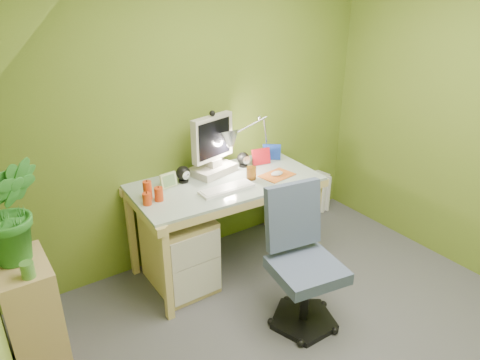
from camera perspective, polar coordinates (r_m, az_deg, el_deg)
wall_back at (r=3.45m, az=-5.67°, el=8.74°), size 3.20×0.01×2.40m
slope_ceiling at (r=1.47m, az=-10.76°, el=13.33°), size 1.10×3.20×1.10m
desk at (r=3.48m, az=-1.79°, el=-5.74°), size 1.43×0.77×0.75m
monitor at (r=3.36m, az=-3.58°, el=4.58°), size 0.38×0.28×0.47m
speaker_left at (r=3.29m, az=-7.36°, el=0.76°), size 0.13×0.13×0.13m
speaker_right at (r=3.55m, az=0.41°, el=2.67°), size 0.12×0.12×0.12m
keyboard at (r=3.16m, az=-1.74°, el=-1.15°), size 0.41×0.13×0.02m
mousepad at (r=3.41m, az=4.79°, el=0.62°), size 0.28×0.22×0.01m
mouse at (r=3.40m, az=4.80°, el=0.84°), size 0.12×0.09×0.04m
amber_tumbler at (r=3.32m, az=1.48°, el=0.90°), size 0.09×0.09×0.10m
candle_cluster at (r=3.05m, az=-11.57°, el=-1.56°), size 0.19×0.17×0.13m
photo_frame_red at (r=3.60m, az=2.75°, el=3.05°), size 0.15×0.05×0.13m
photo_frame_blue at (r=3.71m, az=4.12°, el=3.66°), size 0.13×0.11×0.13m
photo_frame_green at (r=3.23m, az=-9.23°, el=-0.03°), size 0.13×0.03×0.11m
desk_lamp at (r=3.58m, az=2.63°, el=6.74°), size 0.55×0.27×0.57m
side_ledge at (r=2.89m, az=-25.19°, el=-15.77°), size 0.27×0.42×0.73m
potted_plant at (r=2.59m, az=-27.48°, el=-3.57°), size 0.33×0.27×0.59m
green_cup at (r=2.54m, az=-25.75°, el=-10.44°), size 0.08×0.08×0.09m
task_chair at (r=2.91m, az=8.65°, el=-11.32°), size 0.55×0.55×0.87m
radiator at (r=4.38m, az=9.04°, el=-2.01°), size 0.41×0.21×0.39m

